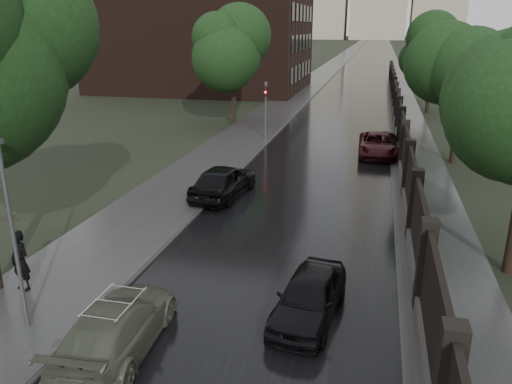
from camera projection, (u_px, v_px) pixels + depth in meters
name	position (u px, v px, depth m)	size (l,w,h in m)	color
road	(373.00, 47.00, 185.58)	(8.00, 420.00, 0.02)	black
sidewalk_left	(357.00, 47.00, 186.89)	(4.00, 420.00, 0.16)	#2D2D2D
verge_right	(388.00, 47.00, 184.34)	(3.00, 420.00, 0.08)	#2D2D2D
fence_right	(397.00, 115.00, 38.59)	(0.45, 75.72, 2.70)	#383533
tree_left_far	(233.00, 57.00, 38.19)	(4.25, 4.25, 7.39)	black
tree_right_b	(463.00, 75.00, 27.46)	(4.08, 4.08, 7.01)	black
tree_right_c	(433.00, 57.00, 44.05)	(4.08, 4.08, 7.01)	black
lamp_post	(13.00, 237.00, 12.16)	(0.25, 0.12, 5.11)	#59595E
traffic_light	(266.00, 106.00, 33.66)	(0.16, 0.32, 4.00)	#59595E
brick_building	(203.00, 4.00, 59.20)	(24.00, 18.00, 20.00)	black
volga_sedan	(116.00, 327.00, 12.02)	(1.83, 4.50, 1.31)	#505544
hatchback_left	(224.00, 181.00, 22.89)	(1.84, 4.58, 1.56)	black
car_right_near	(309.00, 296.00, 13.39)	(1.54, 3.82, 1.30)	black
car_right_far	(378.00, 145.00, 30.29)	(2.30, 4.98, 1.38)	black
pedestrian_umbrella	(15.00, 229.00, 14.16)	(1.31, 1.32, 2.85)	black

